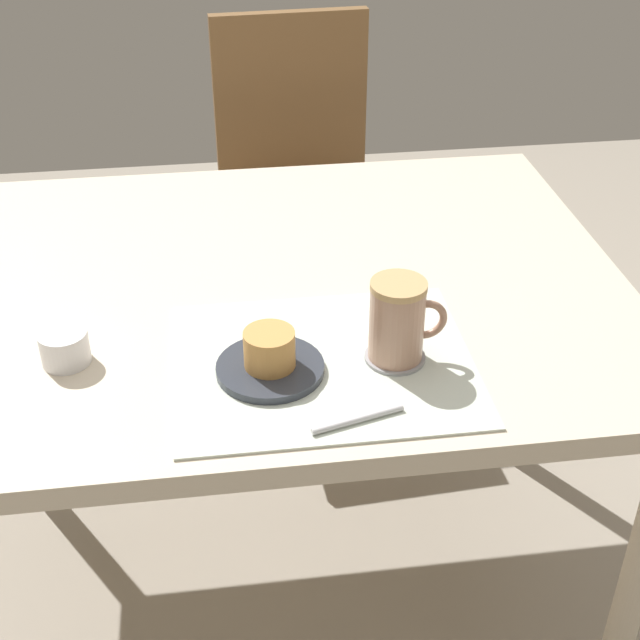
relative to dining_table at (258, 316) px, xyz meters
The scene contains 10 objects.
ground_plane 0.67m from the dining_table, ahead, with size 4.40×4.40×0.02m, color #9E9384.
dining_table is the anchor object (origin of this frame).
wooden_chair 0.82m from the dining_table, 78.39° to the left, with size 0.44×0.44×0.93m.
placemat 0.27m from the dining_table, 72.66° to the right, with size 0.43×0.35×0.00m, color silver.
pastry_plate 0.27m from the dining_table, 89.57° to the right, with size 0.15×0.15×0.01m, color #333842.
pastry 0.29m from the dining_table, 89.57° to the right, with size 0.07×0.07×0.05m, color tan.
coffee_coaster 0.32m from the dining_table, 54.63° to the right, with size 0.09×0.09×0.01m, color #99999E.
coffee_mug 0.34m from the dining_table, 54.28° to the right, with size 0.11×0.08×0.12m.
teaspoon 0.41m from the dining_table, 75.08° to the right, with size 0.01×0.01×0.13m, color silver.
sugar_bowl 0.36m from the dining_table, 146.18° to the right, with size 0.07×0.07×0.05m, color white.
Camera 1 is at (-0.07, -1.27, 1.48)m, focal length 50.00 mm.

